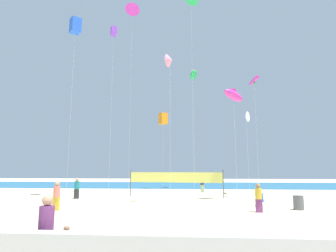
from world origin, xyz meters
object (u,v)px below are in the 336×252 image
kite_magenta_delta (132,10)px  kite_violet_box (114,32)px  beachgoer_charcoal_shirt (202,183)px  kite_magenta_inflatable (234,95)px  kite_magenta_tube (254,81)px  volleyball_net (175,178)px  kite_orange_box (163,119)px  beachgoer_teal_shirt (77,188)px  kite_white_delta (246,117)px  trash_barrel (298,203)px  beachgoer_mustard_shirt (259,197)px  kite_pink_delta (170,61)px  folding_beach_chair (260,199)px  toddler_figure (66,243)px  kite_blue_box (75,26)px  mother_figure (46,226)px  beachgoer_coral_shirt (57,195)px  kite_green_delta (191,0)px  beach_handbag (243,204)px  kite_green_inflatable (193,75)px

kite_magenta_delta → kite_violet_box: size_ratio=1.24×
beachgoer_charcoal_shirt → kite_magenta_inflatable: bearing=-81.8°
kite_magenta_tube → kite_magenta_delta: 17.22m
volleyball_net → kite_orange_box: (-2.18, 10.49, 7.37)m
kite_orange_box → kite_magenta_inflatable: bearing=-59.9°
beachgoer_teal_shirt → kite_white_delta: 16.15m
beachgoer_charcoal_shirt → kite_magenta_inflatable: 11.02m
beachgoer_teal_shirt → trash_barrel: beachgoer_teal_shirt is taller
beachgoer_mustard_shirt → kite_white_delta: (1.20, 8.76, 6.30)m
kite_pink_delta → folding_beach_chair: bearing=-5.8°
folding_beach_chair → kite_magenta_tube: bearing=114.4°
toddler_figure → kite_blue_box: (-7.74, 16.83, 15.58)m
volleyball_net → kite_pink_delta: 10.37m
mother_figure → kite_pink_delta: (2.30, 12.80, 9.71)m
beachgoer_teal_shirt → volleyball_net: volleyball_net is taller
beachgoer_mustard_shirt → kite_blue_box: size_ratio=0.10×
kite_violet_box → kite_magenta_delta: bearing=60.2°
beachgoer_coral_shirt → beachgoer_teal_shirt: (-1.56, 6.71, 0.01)m
toddler_figure → kite_green_delta: bearing=53.7°
beachgoer_teal_shirt → volleyball_net: size_ratio=0.20×
beachgoer_teal_shirt → folding_beach_chair: (14.20, -3.73, -0.46)m
mother_figure → volleyball_net: (2.33, 17.95, 0.71)m
beachgoer_coral_shirt → trash_barrel: beachgoer_coral_shirt is taller
kite_white_delta → kite_violet_box: 17.32m
beach_handbag → beachgoer_coral_shirt: bearing=-166.8°
beachgoer_teal_shirt → kite_orange_box: (6.00, 12.51, 8.09)m
kite_magenta_tube → kite_magenta_delta: kite_magenta_delta is taller
kite_pink_delta → kite_green_delta: bearing=75.8°
beachgoer_charcoal_shirt → kite_orange_box: 10.63m
folding_beach_chair → kite_violet_box: size_ratio=0.05×
kite_magenta_tube → kite_violet_box: bearing=178.2°
beachgoer_coral_shirt → toddler_figure: bearing=71.7°
beach_handbag → kite_white_delta: kite_white_delta is taller
beachgoer_mustard_shirt → folding_beach_chair: beachgoer_mustard_shirt is taller
trash_barrel → folding_beach_chair: bearing=142.4°
kite_magenta_inflatable → folding_beach_chair: bearing=-76.0°
kite_magenta_inflatable → beachgoer_teal_shirt: bearing=179.7°
mother_figure → trash_barrel: size_ratio=2.04×
toddler_figure → kite_magenta_inflatable: kite_magenta_inflatable is taller
toddler_figure → kite_blue_box: bearing=88.3°
kite_blue_box → toddler_figure: bearing=-65.3°
volleyball_net → kite_green_inflatable: 17.73m
kite_green_delta → kite_white_delta: 13.72m
kite_green_delta → kite_magenta_tube: (6.27, 1.10, -8.56)m
kite_green_inflatable → kite_orange_box: 7.40m
kite_pink_delta → kite_orange_box: 15.87m
kite_magenta_inflatable → kite_magenta_tube: bearing=59.3°
beachgoer_teal_shirt → kite_green_delta: size_ratio=0.08×
volleyball_net → kite_magenta_tube: size_ratio=0.73×
trash_barrel → kite_green_inflatable: bearing=108.2°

